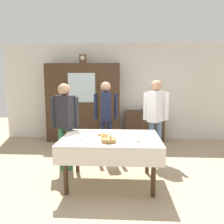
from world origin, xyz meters
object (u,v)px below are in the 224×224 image
at_px(mantel_clock, 83,59).
at_px(dining_table, 111,144).
at_px(bread_basket, 109,140).
at_px(wall_cabinet, 83,103).
at_px(tea_cup_near_left, 138,140).
at_px(pastry_plate, 103,136).
at_px(tea_cup_mid_left, 81,139).
at_px(spoon_center, 127,134).
at_px(spoon_near_right, 80,137).
at_px(person_behind_table_right, 106,112).
at_px(tea_cup_mid_right, 125,136).
at_px(spoon_back_edge, 83,133).
at_px(book_stack, 144,110).
at_px(person_by_cabinet, 156,112).
at_px(bookshelf_low, 144,126).
at_px(person_near_right_end, 65,118).

bearing_deg(mantel_clock, dining_table, -70.95).
bearing_deg(bread_basket, wall_cabinet, 107.27).
xyz_separation_m(tea_cup_near_left, pastry_plate, (-0.54, 0.27, -0.01)).
bearing_deg(dining_table, tea_cup_mid_left, -155.76).
distance_m(wall_cabinet, spoon_center, 2.63).
xyz_separation_m(bread_basket, spoon_near_right, (-0.48, 0.24, -0.03)).
height_order(bread_basket, person_behind_table_right, person_behind_table_right).
distance_m(tea_cup_near_left, bread_basket, 0.43).
bearing_deg(pastry_plate, bread_basket, -70.46).
relative_size(tea_cup_mid_right, spoon_back_edge, 1.09).
relative_size(book_stack, tea_cup_mid_left, 1.75).
bearing_deg(book_stack, wall_cabinet, -178.28).
distance_m(dining_table, spoon_back_edge, 0.57).
relative_size(book_stack, bread_basket, 0.95).
height_order(tea_cup_near_left, tea_cup_mid_right, same).
xyz_separation_m(tea_cup_near_left, person_by_cabinet, (0.45, 1.33, 0.23)).
bearing_deg(book_stack, mantel_clock, -178.25).
relative_size(mantel_clock, person_behind_table_right, 0.15).
bearing_deg(spoon_center, bookshelf_low, 77.86).
relative_size(tea_cup_mid_left, bread_basket, 0.54).
bearing_deg(book_stack, tea_cup_mid_right, -101.91).
relative_size(tea_cup_mid_left, pastry_plate, 0.46).
height_order(tea_cup_mid_right, spoon_back_edge, tea_cup_mid_right).
height_order(book_stack, person_behind_table_right, person_behind_table_right).
xyz_separation_m(dining_table, mantel_clock, (-0.89, 2.59, 1.58)).
xyz_separation_m(wall_cabinet, person_by_cabinet, (1.77, -1.48, -0.03)).
relative_size(bookshelf_low, tea_cup_near_left, 8.26).
relative_size(book_stack, spoon_center, 1.91).
bearing_deg(person_near_right_end, person_behind_table_right, 48.31).
bearing_deg(bookshelf_low, person_by_cabinet, -86.79).
relative_size(book_stack, spoon_near_right, 1.91).
bearing_deg(book_stack, spoon_center, -102.14).
bearing_deg(spoon_center, person_behind_table_right, 113.00).
bearing_deg(spoon_near_right, spoon_back_edge, 89.12).
xyz_separation_m(mantel_clock, spoon_center, (1.16, -2.34, -1.47)).
distance_m(tea_cup_near_left, spoon_near_right, 0.93).
bearing_deg(person_by_cabinet, spoon_back_edge, -148.27).
xyz_separation_m(tea_cup_near_left, bread_basket, (-0.43, -0.04, 0.01)).
distance_m(tea_cup_near_left, person_behind_table_right, 1.65).
distance_m(dining_table, tea_cup_near_left, 0.49).
bearing_deg(person_behind_table_right, person_near_right_end, -131.69).
distance_m(book_stack, tea_cup_near_left, 2.89).
bearing_deg(person_behind_table_right, dining_table, -82.16).
xyz_separation_m(book_stack, person_near_right_end, (-1.65, -2.12, 0.10)).
distance_m(mantel_clock, person_by_cabinet, 2.60).
relative_size(bread_basket, pastry_plate, 0.86).
xyz_separation_m(wall_cabinet, bread_basket, (0.89, -2.85, -0.26)).
height_order(mantel_clock, person_behind_table_right, mantel_clock).
bearing_deg(spoon_near_right, person_near_right_end, 124.89).
xyz_separation_m(tea_cup_mid_right, spoon_near_right, (-0.72, -0.04, -0.02)).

